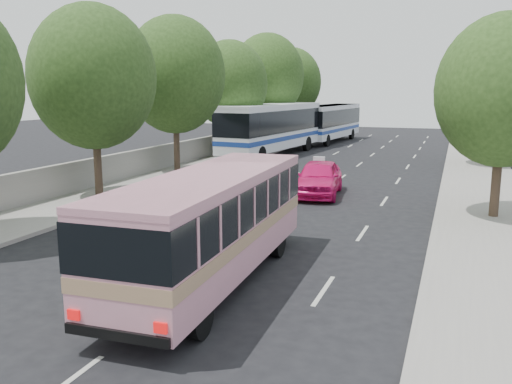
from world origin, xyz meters
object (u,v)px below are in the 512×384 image
at_px(white_pickup, 215,174).
at_px(tour_coach_rear, 330,120).
at_px(pink_bus, 212,216).
at_px(pink_taxi, 319,178).
at_px(tour_coach_front, 272,125).

relative_size(white_pickup, tour_coach_rear, 0.41).
distance_m(pink_bus, white_pickup, 14.11).
xyz_separation_m(white_pickup, tour_coach_rear, (-0.00, 26.70, 1.43)).
bearing_deg(pink_taxi, white_pickup, 173.50).
relative_size(pink_taxi, tour_coach_front, 0.37).
bearing_deg(tour_coach_front, tour_coach_rear, 88.09).
bearing_deg(white_pickup, pink_taxi, -4.08).
height_order(pink_taxi, white_pickup, pink_taxi).
bearing_deg(white_pickup, tour_coach_rear, 85.91).
bearing_deg(tour_coach_rear, pink_bus, -76.17).
bearing_deg(pink_bus, pink_taxi, 89.16).
height_order(pink_taxi, tour_coach_rear, tour_coach_rear).
relative_size(white_pickup, tour_coach_front, 0.37).
bearing_deg(tour_coach_front, pink_bus, -68.11).
distance_m(pink_taxi, white_pickup, 5.50).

